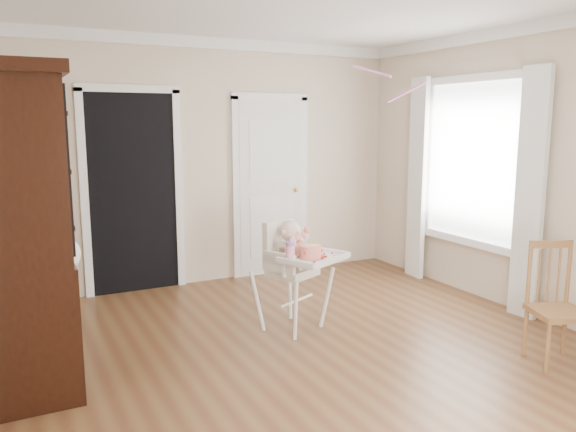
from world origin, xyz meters
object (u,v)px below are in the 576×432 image
china_cabinet (28,228)px  dining_chair (557,308)px  high_chair (293,262)px  sippy_cup (290,250)px  cake (311,252)px

china_cabinet → dining_chair: size_ratio=2.38×
high_chair → sippy_cup: size_ratio=5.06×
china_cabinet → sippy_cup: bearing=-5.1°
cake → china_cabinet: (-2.12, 0.20, 0.35)m
cake → sippy_cup: 0.18m
dining_chair → sippy_cup: bearing=161.4°
sippy_cup → china_cabinet: bearing=174.9°
high_chair → sippy_cup: high_chair is taller
sippy_cup → dining_chair: dining_chair is taller
china_cabinet → high_chair: bearing=0.2°
china_cabinet → dining_chair: (3.51, -1.50, -0.66)m
cake → china_cabinet: 2.16m
high_chair → dining_chair: 2.10m
china_cabinet → dining_chair: china_cabinet is taller
sippy_cup → dining_chair: (1.57, -1.33, -0.34)m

